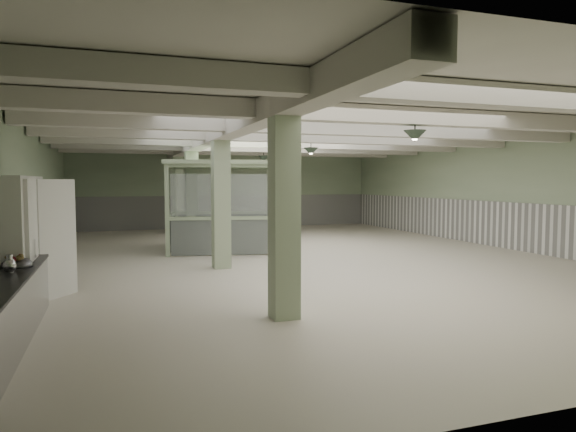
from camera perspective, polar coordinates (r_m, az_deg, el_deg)
name	(u,v)px	position (r m, az deg, el deg)	size (l,w,h in m)	color
floor	(301,257)	(14.73, 1.42, -4.61)	(20.00, 20.00, 0.00)	silver
ceiling	(301,131)	(14.63, 1.45, 9.47)	(14.00, 20.00, 0.02)	white
wall_back	(227,189)	(24.20, -6.82, 2.99)	(14.00, 0.02, 3.60)	#9FB28E
wall_left	(27,197)	(13.80, -26.98, 1.90)	(0.02, 20.00, 3.60)	#9FB28E
wall_right	(501,193)	(18.22, 22.58, 2.42)	(0.02, 20.00, 3.60)	#9FB28E
wainscot_left	(30,240)	(13.87, -26.75, -2.43)	(0.05, 19.90, 1.50)	white
wainscot_right	(499,224)	(18.26, 22.43, -0.88)	(0.05, 19.90, 1.50)	white
wainscot_back	(227,211)	(24.21, -6.79, 0.50)	(13.90, 0.05, 1.50)	white
girder	(213,136)	(13.95, -8.35, 8.80)	(0.45, 19.90, 0.40)	beige
beam_a	(482,95)	(8.06, 20.76, 12.48)	(13.90, 0.35, 0.32)	beige
beam_b	(392,116)	(10.10, 11.52, 10.87)	(13.90, 0.35, 0.32)	beige
beam_c	(338,128)	(12.31, 5.55, 9.66)	(13.90, 0.35, 0.32)	beige
beam_d	(301,137)	(14.62, 1.45, 8.77)	(13.90, 0.35, 0.32)	beige
beam_e	(274,143)	(16.98, -1.51, 8.10)	(13.90, 0.35, 0.32)	beige
beam_f	(255,148)	(19.37, -3.74, 7.58)	(13.90, 0.35, 0.32)	beige
beam_g	(239,151)	(21.79, -5.47, 7.16)	(13.90, 0.35, 0.32)	beige
column_a	(284,205)	(8.08, -0.43, 1.19)	(0.42, 0.42, 3.60)	#ADC29C
column_b	(221,196)	(12.92, -7.47, 2.19)	(0.42, 0.42, 3.60)	#ADC29C
column_c	(192,192)	(17.85, -10.65, 2.62)	(0.42, 0.42, 3.60)	#ADC29C
column_d	(178,190)	(21.81, -12.16, 2.83)	(0.42, 0.42, 3.60)	#ADC29C
pendant_front	(415,136)	(10.32, 13.91, 8.62)	(0.44, 0.44, 0.22)	#2F3F31
pendant_mid	(311,151)	(15.23, 2.56, 7.18)	(0.44, 0.44, 0.22)	#2F3F31
pendant_back	(264,158)	(19.97, -2.72, 6.41)	(0.44, 0.44, 0.22)	#2F3F31
pitcher_near	(3,258)	(8.86, -29.09, -4.13)	(0.16, 0.19, 0.24)	#B4B4B9
pitcher_far	(9,264)	(8.17, -28.54, -4.69)	(0.17, 0.20, 0.26)	#B4B4B9
veg_colander	(17,261)	(8.63, -27.93, -4.41)	(0.45, 0.45, 0.20)	#3E3F43
walkin_cooler	(16,241)	(9.84, -27.97, -2.48)	(1.09, 2.54, 2.33)	white
guard_booth	(223,191)	(16.33, -7.26, 2.77)	(3.94, 3.52, 2.79)	#A8BE98
filing_cabinet	(276,225)	(17.12, -1.37, -1.00)	(0.46, 0.66, 1.43)	#606454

